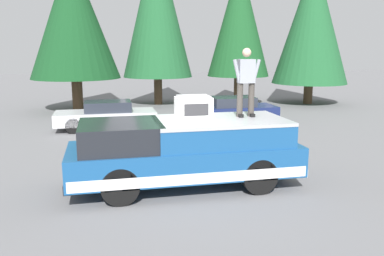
{
  "coord_description": "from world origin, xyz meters",
  "views": [
    {
      "loc": [
        -9.46,
        1.75,
        3.36
      ],
      "look_at": [
        0.38,
        -0.46,
        1.35
      ],
      "focal_mm": 38.09,
      "sensor_mm": 36.0,
      "label": 1
    }
  ],
  "objects": [
    {
      "name": "conifer_left",
      "position": [
        13.2,
        -6.06,
        4.93
      ],
      "size": [
        3.53,
        3.53,
        8.18
      ],
      "color": "#4C3826",
      "rests_on": "ground"
    },
    {
      "name": "conifer_far_left",
      "position": [
        12.82,
        -10.41,
        4.82
      ],
      "size": [
        4.37,
        4.37,
        8.43
      ],
      "color": "#4C3826",
      "rests_on": "ground"
    },
    {
      "name": "parked_car_navy",
      "position": [
        7.91,
        -3.95,
        0.58
      ],
      "size": [
        1.64,
        4.1,
        1.16
      ],
      "color": "navy",
      "rests_on": "ground"
    },
    {
      "name": "conifer_center_right",
      "position": [
        13.06,
        2.99,
        4.92
      ],
      "size": [
        4.65,
        4.65,
        8.13
      ],
      "color": "#4C3826",
      "rests_on": "ground"
    },
    {
      "name": "ground_plane",
      "position": [
        0.0,
        0.0,
        0.0
      ],
      "size": [
        90.0,
        90.0,
        0.0
      ],
      "primitive_type": "plane",
      "color": "slate"
    },
    {
      "name": "conifer_center_left",
      "position": [
        14.52,
        -1.57,
        5.65
      ],
      "size": [
        4.02,
        4.02,
        9.69
      ],
      "color": "#4C3826",
      "rests_on": "ground"
    },
    {
      "name": "person_on_truck_bed",
      "position": [
        0.07,
        -1.76,
        2.55
      ],
      "size": [
        0.29,
        0.72,
        1.69
      ],
      "color": "#423D38",
      "rests_on": "pickup_truck"
    },
    {
      "name": "compressor_unit",
      "position": [
        0.08,
        -0.42,
        1.93
      ],
      "size": [
        0.65,
        0.84,
        0.56
      ],
      "color": "white",
      "rests_on": "pickup_truck"
    },
    {
      "name": "parked_car_silver",
      "position": [
        7.63,
        1.58,
        0.58
      ],
      "size": [
        1.64,
        4.1,
        1.16
      ],
      "color": "silver",
      "rests_on": "ground"
    },
    {
      "name": "pickup_truck",
      "position": [
        -0.12,
        -0.16,
        0.87
      ],
      "size": [
        2.01,
        5.54,
        1.65
      ],
      "color": "navy",
      "rests_on": "ground"
    }
  ]
}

